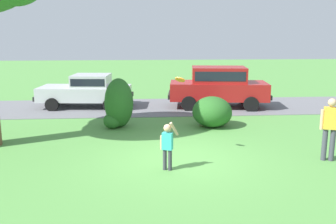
% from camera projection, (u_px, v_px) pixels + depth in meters
% --- Properties ---
extents(ground_plane, '(80.00, 80.00, 0.00)m').
position_uv_depth(ground_plane, '(177.00, 160.00, 10.32)').
color(ground_plane, '#518E42').
extents(driveway_strip, '(28.00, 4.40, 0.02)m').
position_uv_depth(driveway_strip, '(162.00, 107.00, 17.72)').
color(driveway_strip, slate).
rests_on(driveway_strip, ground).
extents(shrub_near_tree, '(1.11, 1.25, 1.84)m').
position_uv_depth(shrub_near_tree, '(118.00, 105.00, 13.76)').
color(shrub_near_tree, '#286023').
rests_on(shrub_near_tree, ground).
extents(shrub_centre_left, '(1.52, 1.43, 1.15)m').
position_uv_depth(shrub_centre_left, '(214.00, 112.00, 13.90)').
color(shrub_centre_left, '#286023').
rests_on(shrub_centre_left, ground).
extents(parked_sedan, '(4.54, 2.37, 1.56)m').
position_uv_depth(parked_sedan, '(87.00, 90.00, 17.51)').
color(parked_sedan, silver).
rests_on(parked_sedan, ground).
extents(parked_suv, '(4.88, 2.50, 1.92)m').
position_uv_depth(parked_suv, '(218.00, 85.00, 17.44)').
color(parked_suv, maroon).
rests_on(parked_suv, ground).
extents(child_thrower, '(0.48, 0.24, 1.29)m').
position_uv_depth(child_thrower, '(167.00, 143.00, 9.41)').
color(child_thrower, '#383842').
rests_on(child_thrower, ground).
extents(frisbee, '(0.31, 0.26, 0.23)m').
position_uv_depth(frisbee, '(180.00, 80.00, 10.17)').
color(frisbee, orange).
extents(adult_onlooker, '(0.51, 0.32, 1.74)m').
position_uv_depth(adult_onlooker, '(330.00, 126.00, 10.07)').
color(adult_onlooker, '#3F3F4C').
rests_on(adult_onlooker, ground).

